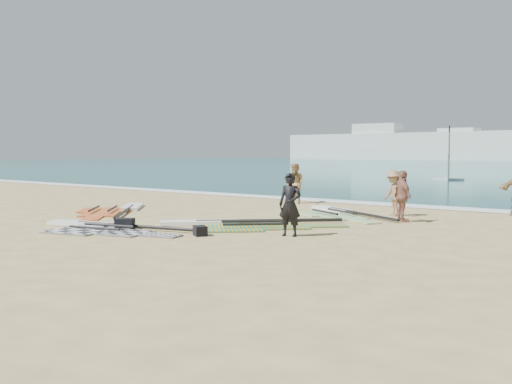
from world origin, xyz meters
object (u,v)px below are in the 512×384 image
Objects in this scene: rig_grey at (98,228)px; beachgoer_left at (295,183)px; rig_green at (336,213)px; gear_bag_near at (125,224)px; gear_bag_far at (200,231)px; person_wetsuit at (290,205)px; rig_red at (117,210)px; rig_orange at (238,225)px; beachgoer_back at (403,196)px; beachgoer_mid at (393,193)px.

beachgoer_left reaches higher than rig_grey.
rig_green is 8.16m from gear_bag_near.
person_wetsuit is at bearing 36.60° from gear_bag_far.
rig_red is 11.14× the size of gear_bag_far.
rig_orange is (-0.63, -4.95, 0.00)m from rig_green.
rig_red is at bearing 159.43° from gear_bag_far.
rig_red reaches higher than rig_grey.
beachgoer_back is (10.28, 3.76, 0.81)m from rig_red.
beachgoer_left is at bearing 172.99° from rig_green.
rig_orange is 3.04× the size of beachgoer_back.
gear_bag_far is 10.58m from beachgoer_left.
person_wetsuit is (1.90, -5.69, 0.83)m from rig_green.
rig_red is (-3.91, 3.69, 0.00)m from rig_grey.
rig_green is 10.74× the size of gear_bag_far.
person_wetsuit reaches higher than gear_bag_near.
rig_grey is at bearing 3.40° from rig_red.
gear_bag_far reaches higher than rig_red.
rig_grey is at bearing -141.04° from gear_bag_near.
beachgoer_mid is (5.35, 8.93, 0.79)m from rig_grey.
gear_bag_near is 1.16× the size of gear_bag_far.
beachgoer_back is at bearing 64.62° from gear_bag_far.
rig_orange is 2.29m from gear_bag_far.
rig_grey is 10.93m from beachgoer_left.
person_wetsuit is at bearing 39.24° from rig_red.
gear_bag_near is at bearing -83.65° from beachgoer_mid.
gear_bag_near is 5.13m from person_wetsuit.
rig_orange is 8.32m from beachgoer_left.
rig_green is 3.16m from beachgoer_back.
rig_green is 2.87× the size of beachgoer_back.
rig_red is at bearing 122.02° from rig_grey.
beachgoer_left reaches higher than gear_bag_near.
gear_bag_near is 0.32× the size of beachgoer_mid.
gear_bag_far is 0.27× the size of beachgoer_back.
rig_grey is 3.44m from gear_bag_far.
beachgoer_left reaches higher than beachgoer_mid.
beachgoer_left is at bearing 110.37° from rig_red.
rig_grey is 8.85m from rig_green.
gear_bag_near reaches higher than rig_red.
rig_green is 2.23m from beachgoer_mid.
rig_grey is 5.38m from rig_red.
rig_red is 7.70m from gear_bag_far.
person_wetsuit is 1.02× the size of beachgoer_back.
gear_bag_far reaches higher than rig_orange.
beachgoer_back is (1.02, -1.48, 0.02)m from beachgoer_mid.
rig_grey is at bearing 88.28° from beachgoer_back.
beachgoer_mid is 1.80m from beachgoer_back.
rig_green is 0.94× the size of rig_orange.
beachgoer_mid is at bearing 50.37° from rig_green.
rig_green is 0.96× the size of rig_red.
rig_red is at bearing 144.83° from gear_bag_near.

